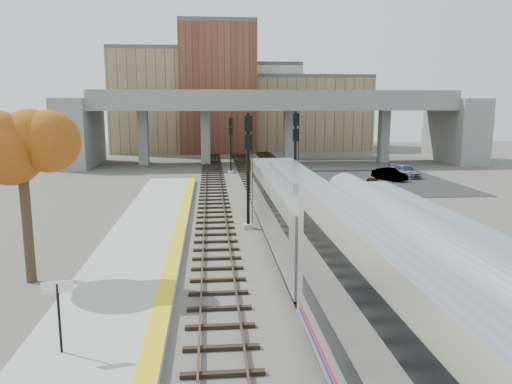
{
  "coord_description": "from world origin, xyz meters",
  "views": [
    {
      "loc": [
        -3.47,
        -20.74,
        7.88
      ],
      "look_at": [
        -0.67,
        9.31,
        2.5
      ],
      "focal_mm": 35.0,
      "sensor_mm": 36.0,
      "label": 1
    }
  ],
  "objects_px": {
    "tree": "(20,139)",
    "car_c": "(405,171)",
    "signal_mast_near": "(248,172)",
    "car_b": "(389,174)",
    "car_a": "(372,184)",
    "signal_mast_mid": "(295,159)",
    "locomotive": "(292,207)",
    "signal_mast_far": "(231,147)"
  },
  "relations": [
    {
      "from": "tree",
      "to": "car_c",
      "type": "height_order",
      "value": "tree"
    },
    {
      "from": "signal_mast_near",
      "to": "car_b",
      "type": "relative_size",
      "value": 1.9
    },
    {
      "from": "tree",
      "to": "car_a",
      "type": "height_order",
      "value": "tree"
    },
    {
      "from": "signal_mast_mid",
      "to": "tree",
      "type": "relative_size",
      "value": 0.85
    },
    {
      "from": "signal_mast_mid",
      "to": "tree",
      "type": "bearing_deg",
      "value": -133.62
    },
    {
      "from": "tree",
      "to": "signal_mast_near",
      "type": "bearing_deg",
      "value": 39.77
    },
    {
      "from": "car_a",
      "to": "locomotive",
      "type": "bearing_deg",
      "value": -102.51
    },
    {
      "from": "signal_mast_mid",
      "to": "signal_mast_far",
      "type": "distance_m",
      "value": 19.23
    },
    {
      "from": "signal_mast_far",
      "to": "tree",
      "type": "height_order",
      "value": "tree"
    },
    {
      "from": "signal_mast_mid",
      "to": "signal_mast_far",
      "type": "bearing_deg",
      "value": 102.32
    },
    {
      "from": "signal_mast_far",
      "to": "signal_mast_mid",
      "type": "bearing_deg",
      "value": -77.68
    },
    {
      "from": "signal_mast_far",
      "to": "car_a",
      "type": "distance_m",
      "value": 17.48
    },
    {
      "from": "car_a",
      "to": "car_c",
      "type": "height_order",
      "value": "car_c"
    },
    {
      "from": "signal_mast_mid",
      "to": "car_a",
      "type": "bearing_deg",
      "value": 38.95
    },
    {
      "from": "signal_mast_far",
      "to": "car_c",
      "type": "distance_m",
      "value": 19.28
    },
    {
      "from": "car_b",
      "to": "car_c",
      "type": "relative_size",
      "value": 0.9
    },
    {
      "from": "tree",
      "to": "car_b",
      "type": "height_order",
      "value": "tree"
    },
    {
      "from": "locomotive",
      "to": "signal_mast_mid",
      "type": "height_order",
      "value": "signal_mast_mid"
    },
    {
      "from": "signal_mast_far",
      "to": "tree",
      "type": "bearing_deg",
      "value": -107.02
    },
    {
      "from": "locomotive",
      "to": "signal_mast_near",
      "type": "relative_size",
      "value": 2.61
    },
    {
      "from": "car_a",
      "to": "signal_mast_near",
      "type": "bearing_deg",
      "value": -115.15
    },
    {
      "from": "tree",
      "to": "car_a",
      "type": "relative_size",
      "value": 2.75
    },
    {
      "from": "signal_mast_near",
      "to": "car_b",
      "type": "height_order",
      "value": "signal_mast_near"
    },
    {
      "from": "locomotive",
      "to": "signal_mast_far",
      "type": "bearing_deg",
      "value": 94.05
    },
    {
      "from": "car_a",
      "to": "tree",
      "type": "bearing_deg",
      "value": -118.19
    },
    {
      "from": "car_b",
      "to": "locomotive",
      "type": "bearing_deg",
      "value": -150.21
    },
    {
      "from": "signal_mast_near",
      "to": "car_c",
      "type": "distance_m",
      "value": 28.06
    },
    {
      "from": "signal_mast_far",
      "to": "tree",
      "type": "relative_size",
      "value": 0.74
    },
    {
      "from": "locomotive",
      "to": "car_b",
      "type": "height_order",
      "value": "locomotive"
    },
    {
      "from": "signal_mast_near",
      "to": "car_c",
      "type": "height_order",
      "value": "signal_mast_near"
    },
    {
      "from": "signal_mast_near",
      "to": "signal_mast_far",
      "type": "relative_size",
      "value": 1.15
    },
    {
      "from": "locomotive",
      "to": "signal_mast_mid",
      "type": "xyz_separation_m",
      "value": [
        2.0,
        10.88,
        1.4
      ]
    },
    {
      "from": "locomotive",
      "to": "car_a",
      "type": "height_order",
      "value": "locomotive"
    },
    {
      "from": "signal_mast_far",
      "to": "tree",
      "type": "xyz_separation_m",
      "value": [
        -10.41,
        -34.0,
        3.38
      ]
    },
    {
      "from": "car_c",
      "to": "locomotive",
      "type": "bearing_deg",
      "value": -136.73
    },
    {
      "from": "signal_mast_mid",
      "to": "car_b",
      "type": "distance_m",
      "value": 17.31
    },
    {
      "from": "tree",
      "to": "car_c",
      "type": "xyz_separation_m",
      "value": [
        29.0,
        29.46,
        -5.74
      ]
    },
    {
      "from": "locomotive",
      "to": "signal_mast_mid",
      "type": "relative_size",
      "value": 2.6
    },
    {
      "from": "signal_mast_mid",
      "to": "car_c",
      "type": "distance_m",
      "value": 20.54
    },
    {
      "from": "signal_mast_far",
      "to": "car_a",
      "type": "xyz_separation_m",
      "value": [
        12.47,
        -12.01,
        -2.44
      ]
    },
    {
      "from": "locomotive",
      "to": "tree",
      "type": "relative_size",
      "value": 2.21
    },
    {
      "from": "tree",
      "to": "locomotive",
      "type": "bearing_deg",
      "value": 19.16
    }
  ]
}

